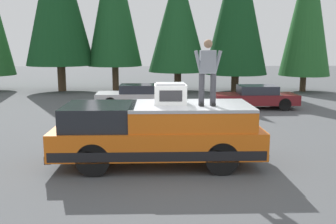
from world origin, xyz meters
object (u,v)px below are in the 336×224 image
(pickup_truck, at_px, (158,133))
(parked_car_maroon, at_px, (256,97))
(person_on_truck_bed, at_px, (208,71))
(compressor_unit, at_px, (170,94))
(parked_car_silver, at_px, (137,96))

(pickup_truck, bearing_deg, parked_car_maroon, -29.48)
(pickup_truck, bearing_deg, person_on_truck_bed, -100.61)
(compressor_unit, height_order, parked_car_silver, compressor_unit)
(compressor_unit, distance_m, parked_car_silver, 9.58)
(compressor_unit, bearing_deg, pickup_truck, 97.61)
(parked_car_silver, bearing_deg, pickup_truck, -173.86)
(person_on_truck_bed, bearing_deg, pickup_truck, 79.39)
(pickup_truck, height_order, person_on_truck_bed, person_on_truck_bed)
(compressor_unit, distance_m, parked_car_maroon, 10.01)
(compressor_unit, bearing_deg, parked_car_silver, 8.21)
(person_on_truck_bed, xyz_separation_m, parked_car_silver, (9.68, 2.30, -1.97))
(compressor_unit, height_order, person_on_truck_bed, person_on_truck_bed)
(pickup_truck, bearing_deg, parked_car_silver, 6.14)
(pickup_truck, distance_m, person_on_truck_bed, 2.13)
(person_on_truck_bed, distance_m, parked_car_silver, 10.14)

